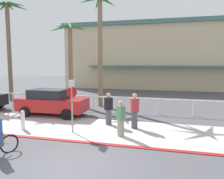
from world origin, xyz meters
TOP-DOWN VIEW (x-y plane):
  - ground_plane at (0.00, 10.00)m, footprint 80.00×80.00m
  - sidewalk_strip at (0.00, 4.20)m, footprint 44.00×4.00m
  - curb_paint at (0.00, 2.20)m, footprint 44.00×0.24m
  - building_backdrop at (1.69, 27.70)m, footprint 26.15×12.81m
  - rail_fence at (-0.00, 8.50)m, footprint 22.40×0.08m
  - stop_sign_bike_lane at (-1.49, 3.35)m, footprint 0.52×0.56m
  - bollard_1 at (-4.12, 3.17)m, footprint 0.20×0.20m
  - palm_tree_1 at (-10.82, 10.76)m, footprint 3.53×3.07m
  - palm_tree_2 at (-4.99, 10.67)m, footprint 3.25×3.06m
  - palm_tree_3 at (-2.29, 10.28)m, footprint 3.46×3.42m
  - car_red_1 at (-4.33, 6.42)m, footprint 4.40×2.02m
  - pedestrian_0 at (-0.18, 5.16)m, footprint 0.45×0.48m
  - pedestrian_1 at (1.29, 4.80)m, footprint 0.47×0.43m
  - pedestrian_2 at (0.89, 3.39)m, footprint 0.46×0.47m

SIDE VIEW (x-z plane):
  - ground_plane at x=0.00m, z-range 0.00..0.00m
  - sidewalk_strip at x=0.00m, z-range 0.00..0.02m
  - curb_paint at x=0.00m, z-range 0.00..0.03m
  - bollard_1 at x=-4.12m, z-range 0.02..1.02m
  - pedestrian_2 at x=0.89m, z-range -0.07..1.60m
  - pedestrian_0 at x=-0.18m, z-range -0.06..1.70m
  - rail_fence at x=0.00m, z-range 0.31..1.35m
  - pedestrian_1 at x=1.29m, z-range -0.06..1.77m
  - car_red_1 at x=-4.33m, z-range 0.03..1.72m
  - stop_sign_bike_lane at x=-1.49m, z-range 0.40..2.96m
  - building_backdrop at x=1.69m, z-range 0.02..8.67m
  - palm_tree_2 at x=-4.99m, z-range 1.55..8.09m
  - palm_tree_3 at x=-2.29m, z-range 1.89..10.32m
  - palm_tree_1 at x=-10.82m, z-range 2.02..10.72m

